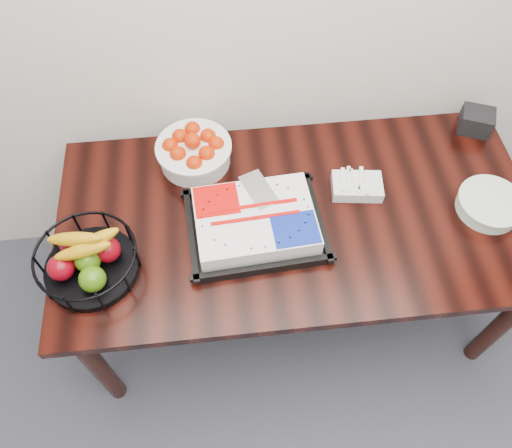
{
  "coord_description": "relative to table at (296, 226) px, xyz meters",
  "views": [
    {
      "loc": [
        -0.27,
        0.96,
        2.29
      ],
      "look_at": [
        -0.17,
        1.92,
        0.83
      ],
      "focal_mm": 35.0,
      "sensor_mm": 36.0,
      "label": 1
    }
  ],
  "objects": [
    {
      "name": "fork_bag",
      "position": [
        0.24,
        0.08,
        0.11
      ],
      "size": [
        0.2,
        0.15,
        0.06
      ],
      "color": "silver",
      "rests_on": "table"
    },
    {
      "name": "table",
      "position": [
        0.0,
        0.0,
        0.0
      ],
      "size": [
        1.8,
        0.9,
        0.75
      ],
      "color": "black",
      "rests_on": "ground"
    },
    {
      "name": "tangerine_bowl",
      "position": [
        -0.37,
        0.3,
        0.17
      ],
      "size": [
        0.3,
        0.3,
        0.19
      ],
      "color": "white",
      "rests_on": "table"
    },
    {
      "name": "fruit_basket",
      "position": [
        -0.75,
        -0.16,
        0.16
      ],
      "size": [
        0.34,
        0.34,
        0.18
      ],
      "color": "black",
      "rests_on": "table"
    },
    {
      "name": "napkin_box",
      "position": [
        0.8,
        0.35,
        0.13
      ],
      "size": [
        0.16,
        0.15,
        0.09
      ],
      "primitive_type": "cube",
      "rotation": [
        0.0,
        0.0,
        -0.39
      ],
      "color": "black",
      "rests_on": "table"
    },
    {
      "name": "cake_tray",
      "position": [
        -0.17,
        -0.05,
        0.13
      ],
      "size": [
        0.51,
        0.41,
        0.1
      ],
      "color": "black",
      "rests_on": "table"
    },
    {
      "name": "plate_stack",
      "position": [
        0.71,
        -0.06,
        0.12
      ],
      "size": [
        0.24,
        0.24,
        0.06
      ],
      "color": "white",
      "rests_on": "table"
    }
  ]
}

